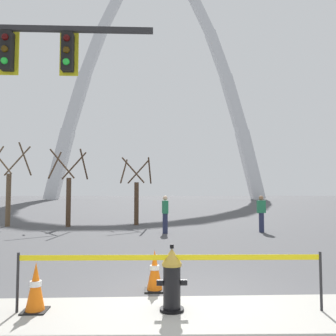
{
  "coord_description": "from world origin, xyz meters",
  "views": [
    {
      "loc": [
        -0.52,
        -5.72,
        1.8
      ],
      "look_at": [
        -0.07,
        5.0,
        2.5
      ],
      "focal_mm": 37.46,
      "sensor_mm": 36.0,
      "label": 1
    }
  ],
  "objects": [
    {
      "name": "traffic_cone_mid_sidewalk",
      "position": [
        -2.28,
        -0.32,
        0.36
      ],
      "size": [
        0.36,
        0.36,
        0.73
      ],
      "color": "black",
      "rests_on": "ground"
    },
    {
      "name": "tree_center_left",
      "position": [
        -1.42,
        12.95,
        1.57
      ],
      "size": [
        1.64,
        1.65,
        3.54
      ],
      "color": "#473323",
      "rests_on": "ground"
    },
    {
      "name": "tree_far_left",
      "position": [
        -7.89,
        12.45,
        1.87
      ],
      "size": [
        1.94,
        1.95,
        4.2
      ],
      "color": "brown",
      "rests_on": "ground"
    },
    {
      "name": "caution_tape_barrier",
      "position": [
        -0.27,
        -0.41,
        0.6
      ],
      "size": [
        4.57,
        0.16,
        0.88
      ],
      "color": "#232326",
      "rests_on": "ground"
    },
    {
      "name": "fire_hydrant",
      "position": [
        -0.24,
        -0.37,
        0.47
      ],
      "size": [
        0.46,
        0.48,
        0.99
      ],
      "color": "black",
      "rests_on": "ground"
    },
    {
      "name": "traffic_cone_by_hydrant",
      "position": [
        -0.49,
        0.71,
        0.36
      ],
      "size": [
        0.36,
        0.36,
        0.73
      ],
      "color": "black",
      "rests_on": "ground"
    },
    {
      "name": "pedestrian_standing_center",
      "position": [
        4.19,
        9.43,
        0.82
      ],
      "size": [
        0.36,
        0.23,
        1.59
      ],
      "color": "#232847",
      "rests_on": "ground"
    },
    {
      "name": "tree_left_mid",
      "position": [
        -4.79,
        12.16,
        1.71
      ],
      "size": [
        1.79,
        1.8,
        3.86
      ],
      "color": "#473323",
      "rests_on": "ground"
    },
    {
      "name": "monument_arch",
      "position": [
        -0.0,
        67.3,
        22.11
      ],
      "size": [
        45.64,
        2.51,
        51.11
      ],
      "color": "silver",
      "rests_on": "ground"
    },
    {
      "name": "ground_plane",
      "position": [
        0.0,
        0.0,
        0.0
      ],
      "size": [
        240.0,
        240.0,
        0.0
      ],
      "primitive_type": "plane",
      "color": "#474749"
    },
    {
      "name": "pedestrian_walking_right",
      "position": [
        -0.02,
        9.22,
        0.82
      ],
      "size": [
        0.27,
        0.37,
        1.59
      ],
      "color": "#232847",
      "rests_on": "ground"
    }
  ]
}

